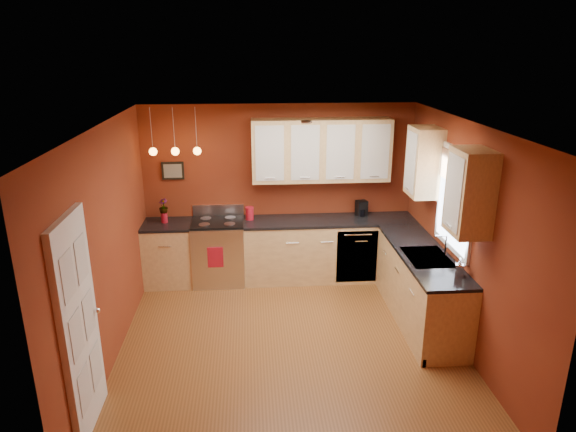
{
  "coord_description": "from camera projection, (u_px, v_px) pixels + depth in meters",
  "views": [
    {
      "loc": [
        -0.43,
        -5.32,
        3.39
      ],
      "look_at": [
        0.05,
        1.0,
        1.27
      ],
      "focal_mm": 32.0,
      "sensor_mm": 36.0,
      "label": 1
    }
  ],
  "objects": [
    {
      "name": "dishwasher_front",
      "position": [
        357.0,
        257.0,
        7.5
      ],
      "size": [
        0.6,
        0.02,
        0.8
      ],
      "primitive_type": "cube",
      "color": "silver",
      "rests_on": "base_cabinets_back_right"
    },
    {
      "name": "counter_back_left",
      "position": [
        167.0,
        224.0,
        7.43
      ],
      "size": [
        0.7,
        0.62,
        0.04
      ],
      "primitive_type": "cube",
      "color": "black",
      "rests_on": "base_cabinets_back_left"
    },
    {
      "name": "flowers",
      "position": [
        163.0,
        207.0,
        7.38
      ],
      "size": [
        0.16,
        0.16,
        0.22
      ],
      "primitive_type": "imported",
      "rotation": [
        0.0,
        0.0,
        -0.4
      ],
      "color": "#A91222",
      "rests_on": "red_vase"
    },
    {
      "name": "upper_cabinets_right",
      "position": [
        445.0,
        175.0,
        5.96
      ],
      "size": [
        0.35,
        1.95,
        0.9
      ],
      "primitive_type": "cube",
      "color": "#E9C17D",
      "rests_on": "wall_right"
    },
    {
      "name": "red_vase",
      "position": [
        164.0,
        217.0,
        7.43
      ],
      "size": [
        0.09,
        0.09,
        0.15
      ],
      "primitive_type": "cylinder",
      "color": "#A91222",
      "rests_on": "counter_back_left"
    },
    {
      "name": "floor",
      "position": [
        290.0,
        343.0,
        6.13
      ],
      "size": [
        4.2,
        4.2,
        0.0
      ],
      "primitive_type": "plane",
      "color": "brown",
      "rests_on": "ground"
    },
    {
      "name": "counter_right",
      "position": [
        423.0,
        254.0,
        6.39
      ],
      "size": [
        0.62,
        2.1,
        0.04
      ],
      "primitive_type": "cube",
      "color": "black",
      "rests_on": "base_cabinets_right"
    },
    {
      "name": "wall_picture",
      "position": [
        173.0,
        171.0,
        7.47
      ],
      "size": [
        0.32,
        0.03,
        0.26
      ],
      "primitive_type": "cube",
      "color": "black",
      "rests_on": "wall_back"
    },
    {
      "name": "counter_back_right",
      "position": [
        330.0,
        220.0,
        7.6
      ],
      "size": [
        2.54,
        0.62,
        0.04
      ],
      "primitive_type": "cube",
      "color": "black",
      "rests_on": "base_cabinets_back_right"
    },
    {
      "name": "coffee_maker",
      "position": [
        362.0,
        209.0,
        7.73
      ],
      "size": [
        0.19,
        0.18,
        0.23
      ],
      "rotation": [
        0.0,
        0.0,
        0.25
      ],
      "color": "black",
      "rests_on": "counter_back_right"
    },
    {
      "name": "wall_left",
      "position": [
        107.0,
        247.0,
        5.58
      ],
      "size": [
        0.02,
        4.2,
        2.6
      ],
      "primitive_type": "cube",
      "color": "maroon",
      "rests_on": "floor"
    },
    {
      "name": "base_cabinets_back_left",
      "position": [
        169.0,
        254.0,
        7.57
      ],
      "size": [
        0.7,
        0.6,
        0.9
      ],
      "primitive_type": "cube",
      "color": "#E9C17D",
      "rests_on": "floor"
    },
    {
      "name": "door_left_wall",
      "position": [
        80.0,
        327.0,
        4.53
      ],
      "size": [
        0.12,
        0.82,
        2.05
      ],
      "color": "white",
      "rests_on": "floor"
    },
    {
      "name": "sink",
      "position": [
        427.0,
        259.0,
        6.25
      ],
      "size": [
        0.5,
        0.7,
        0.33
      ],
      "color": "gray",
      "rests_on": "counter_right"
    },
    {
      "name": "red_canister",
      "position": [
        250.0,
        213.0,
        7.55
      ],
      "size": [
        0.13,
        0.13,
        0.19
      ],
      "color": "#A91222",
      "rests_on": "counter_back_right"
    },
    {
      "name": "ceiling",
      "position": [
        291.0,
        125.0,
        5.31
      ],
      "size": [
        4.0,
        4.2,
        0.02
      ],
      "primitive_type": "cube",
      "color": "beige",
      "rests_on": "wall_back"
    },
    {
      "name": "soap_pump",
      "position": [
        459.0,
        267.0,
        5.7
      ],
      "size": [
        0.12,
        0.12,
        0.21
      ],
      "primitive_type": "imported",
      "rotation": [
        0.0,
        0.0,
        -0.34
      ],
      "color": "white",
      "rests_on": "counter_right"
    },
    {
      "name": "gas_range",
      "position": [
        219.0,
        251.0,
        7.62
      ],
      "size": [
        0.76,
        0.64,
        1.11
      ],
      "color": "silver",
      "rests_on": "floor"
    },
    {
      "name": "wall_right",
      "position": [
        464.0,
        237.0,
        5.87
      ],
      "size": [
        0.02,
        4.2,
        2.6
      ],
      "primitive_type": "cube",
      "color": "maroon",
      "rests_on": "floor"
    },
    {
      "name": "base_cabinets_right",
      "position": [
        420.0,
        288.0,
        6.54
      ],
      "size": [
        0.6,
        2.1,
        0.9
      ],
      "primitive_type": "cube",
      "color": "#E9C17D",
      "rests_on": "floor"
    },
    {
      "name": "pendant_lights",
      "position": [
        175.0,
        151.0,
        7.05
      ],
      "size": [
        0.71,
        0.11,
        0.66
      ],
      "color": "gray",
      "rests_on": "ceiling"
    },
    {
      "name": "window",
      "position": [
        456.0,
        197.0,
        6.03
      ],
      "size": [
        0.06,
        1.02,
        1.22
      ],
      "color": "white",
      "rests_on": "wall_right"
    },
    {
      "name": "wall_back",
      "position": [
        279.0,
        191.0,
        7.71
      ],
      "size": [
        4.0,
        0.02,
        2.6
      ],
      "primitive_type": "cube",
      "color": "maroon",
      "rests_on": "floor"
    },
    {
      "name": "dish_towel",
      "position": [
        215.0,
        257.0,
        7.29
      ],
      "size": [
        0.22,
        0.02,
        0.3
      ],
      "primitive_type": "cube",
      "color": "#A91222",
      "rests_on": "gas_range"
    },
    {
      "name": "base_cabinets_back_right",
      "position": [
        329.0,
        250.0,
        7.75
      ],
      "size": [
        2.54,
        0.6,
        0.9
      ],
      "primitive_type": "cube",
      "color": "#E9C17D",
      "rests_on": "floor"
    },
    {
      "name": "upper_cabinets_back",
      "position": [
        321.0,
        150.0,
        7.38
      ],
      "size": [
        2.0,
        0.35,
        0.9
      ],
      "primitive_type": "cube",
      "color": "#E9C17D",
      "rests_on": "wall_back"
    },
    {
      "name": "wall_front",
      "position": [
        314.0,
        347.0,
        3.74
      ],
      "size": [
        4.0,
        0.02,
        2.6
      ],
      "primitive_type": "cube",
      "color": "maroon",
      "rests_on": "floor"
    }
  ]
}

